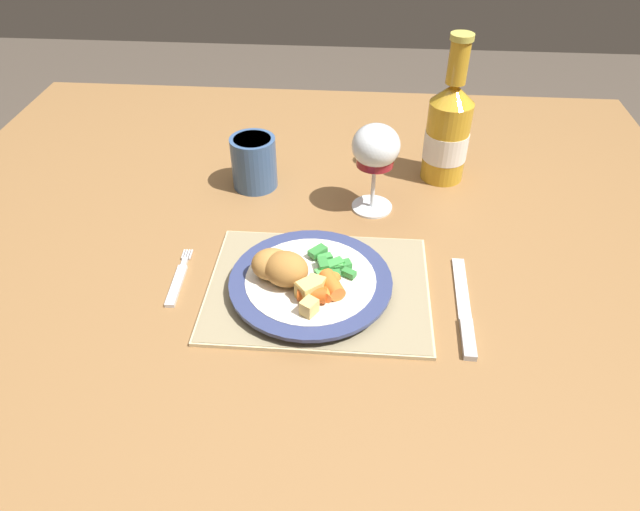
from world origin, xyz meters
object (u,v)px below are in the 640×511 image
at_px(fork, 178,281).
at_px(wine_glass, 376,150).
at_px(drinking_cup, 254,161).
at_px(table_knife, 465,314).
at_px(dinner_plate, 311,283).
at_px(bottle, 448,131).
at_px(dining_table, 308,254).

relative_size(fork, wine_glass, 0.81).
bearing_deg(drinking_cup, table_knife, -42.28).
bearing_deg(wine_glass, dinner_plate, -111.29).
bearing_deg(fork, dinner_plate, -1.62).
relative_size(dinner_plate, bottle, 0.88).
distance_m(fork, drinking_cup, 0.29).
bearing_deg(dinner_plate, fork, 178.38).
relative_size(dining_table, drinking_cup, 14.54).
relative_size(wine_glass, drinking_cup, 1.65).
relative_size(table_knife, drinking_cup, 2.14).
height_order(fork, bottle, bottle).
distance_m(fork, table_knife, 0.42).
xyz_separation_m(table_knife, bottle, (-0.00, 0.37, 0.09)).
distance_m(wine_glass, drinking_cup, 0.23).
xyz_separation_m(dining_table, bottle, (0.24, 0.16, 0.17)).
height_order(dining_table, drinking_cup, drinking_cup).
bearing_deg(wine_glass, bottle, 41.42).
height_order(table_knife, bottle, bottle).
relative_size(wine_glass, bottle, 0.59).
bearing_deg(dinner_plate, wine_glass, 68.71).
bearing_deg(drinking_cup, dining_table, -44.65).
height_order(table_knife, drinking_cup, drinking_cup).
bearing_deg(fork, drinking_cup, 75.65).
bearing_deg(dining_table, wine_glass, 22.54).
relative_size(table_knife, wine_glass, 1.30).
distance_m(dining_table, drinking_cup, 0.19).
bearing_deg(dining_table, table_knife, -41.18).
distance_m(table_knife, drinking_cup, 0.47).
bearing_deg(fork, dining_table, 44.53).
distance_m(fork, wine_glass, 0.38).
xyz_separation_m(table_knife, wine_glass, (-0.13, 0.26, 0.11)).
height_order(dining_table, table_knife, table_knife).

